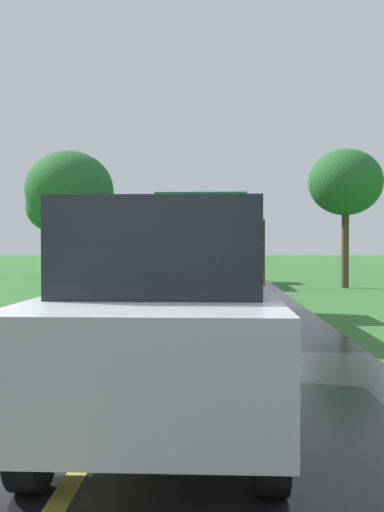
% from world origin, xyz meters
% --- Properties ---
extents(ground_plane, '(200.00, 200.00, 0.00)m').
position_xyz_m(ground_plane, '(0.00, 0.00, 0.00)').
color(ground_plane, '#336B2D').
extents(road_surface, '(6.40, 120.00, 0.08)m').
position_xyz_m(road_surface, '(0.00, 0.00, 0.04)').
color(road_surface, black).
rests_on(road_surface, ground).
extents(centre_line, '(0.14, 108.00, 0.01)m').
position_xyz_m(centre_line, '(0.00, 0.00, 0.08)').
color(centre_line, '#E0D64C').
rests_on(centre_line, road_surface).
extents(banana_truck_near, '(2.38, 5.82, 2.80)m').
position_xyz_m(banana_truck_near, '(0.56, 8.91, 1.46)').
color(banana_truck_near, '#2D2D30').
rests_on(banana_truck_near, road_surface).
extents(banana_truck_far, '(2.38, 5.81, 2.80)m').
position_xyz_m(banana_truck_far, '(0.61, 21.59, 1.47)').
color(banana_truck_far, '#2D2D30').
rests_on(banana_truck_far, road_surface).
extents(roadside_tree_near_left, '(3.12, 3.12, 5.19)m').
position_xyz_m(roadside_tree_near_left, '(-7.93, 27.57, 3.77)').
color(roadside_tree_near_left, '#4C3823').
rests_on(roadside_tree_near_left, ground).
extents(roadside_tree_mid_right, '(2.87, 2.87, 5.44)m').
position_xyz_m(roadside_tree_mid_right, '(5.93, 19.13, 4.11)').
color(roadside_tree_mid_right, '#4C3823').
rests_on(roadside_tree_mid_right, ground).
extents(roadside_tree_far_left, '(4.40, 4.40, 6.41)m').
position_xyz_m(roadside_tree_far_left, '(-6.51, 25.21, 4.42)').
color(roadside_tree_far_left, '#4C3823').
rests_on(roadside_tree_far_left, ground).
extents(following_car, '(1.74, 4.10, 1.92)m').
position_xyz_m(following_car, '(0.54, 0.65, 1.07)').
color(following_car, '#B7BABF').
rests_on(following_car, road_surface).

